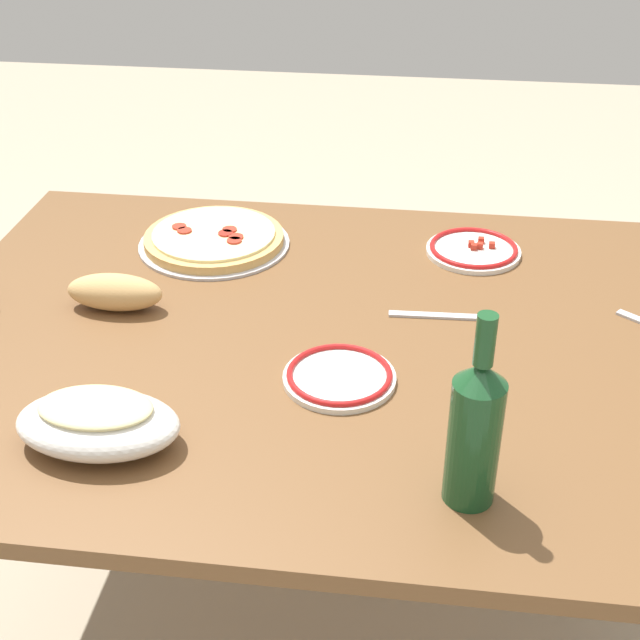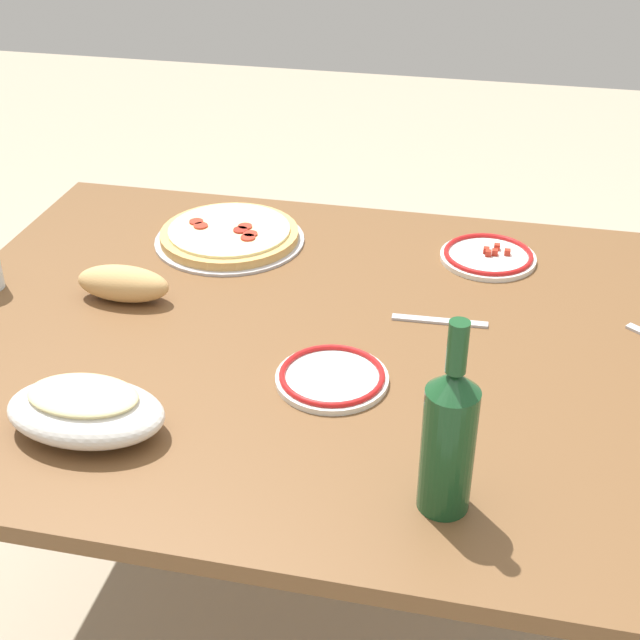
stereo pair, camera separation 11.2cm
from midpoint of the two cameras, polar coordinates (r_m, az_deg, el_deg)
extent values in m
plane|color=tan|center=(2.02, -1.67, -18.25)|extent=(8.00, 8.00, 0.00)
cube|color=brown|center=(1.55, -2.07, -1.46)|extent=(1.42, 1.08, 0.03)
cylinder|color=#33302D|center=(2.17, 17.43, -3.61)|extent=(0.07, 0.07, 0.68)
cylinder|color=#33302D|center=(2.30, -16.10, -1.22)|extent=(0.07, 0.07, 0.68)
cylinder|color=#B7B7BC|center=(1.86, -8.51, 4.82)|extent=(0.31, 0.31, 0.01)
cylinder|color=tan|center=(1.85, -8.54, 5.15)|extent=(0.29, 0.29, 0.02)
cylinder|color=beige|center=(1.85, -8.57, 5.49)|extent=(0.25, 0.25, 0.01)
cylinder|color=#B22D1E|center=(1.86, -10.41, 5.63)|extent=(0.03, 0.03, 0.00)
cylinder|color=#B22D1E|center=(1.85, -7.57, 5.74)|extent=(0.03, 0.03, 0.00)
cylinder|color=#B22D1E|center=(1.82, -7.18, 5.28)|extent=(0.03, 0.03, 0.00)
cylinder|color=#B22D1E|center=(1.80, -7.31, 5.04)|extent=(0.03, 0.03, 0.00)
cylinder|color=maroon|center=(1.83, -7.84, 5.50)|extent=(0.03, 0.03, 0.00)
cylinder|color=#B22D1E|center=(1.88, -10.72, 5.88)|extent=(0.03, 0.03, 0.00)
ellipsoid|color=white|center=(1.34, -16.41, -6.50)|extent=(0.24, 0.15, 0.07)
ellipsoid|color=#AD2819|center=(1.33, -16.49, -6.08)|extent=(0.20, 0.12, 0.03)
ellipsoid|color=beige|center=(1.32, -16.61, -5.46)|extent=(0.17, 0.10, 0.02)
cylinder|color=#194723|center=(1.17, 7.10, -7.87)|extent=(0.07, 0.07, 0.19)
cone|color=#194723|center=(1.10, 7.47, -3.53)|extent=(0.07, 0.07, 0.03)
cylinder|color=#194723|center=(1.07, 7.65, -1.35)|extent=(0.03, 0.03, 0.07)
cylinder|color=white|center=(1.42, -1.00, -3.81)|extent=(0.18, 0.18, 0.01)
torus|color=red|center=(1.42, -1.00, -3.54)|extent=(0.17, 0.17, 0.01)
cylinder|color=white|center=(1.82, 8.08, 4.36)|extent=(0.19, 0.19, 0.01)
torus|color=red|center=(1.82, 8.10, 4.58)|extent=(0.18, 0.18, 0.01)
cube|color=#AD2819|center=(1.83, 9.27, 4.73)|extent=(0.01, 0.01, 0.01)
cube|color=#AD2819|center=(1.82, 8.10, 4.64)|extent=(0.01, 0.01, 0.01)
cube|color=#AD2819|center=(1.85, 8.60, 5.05)|extent=(0.01, 0.01, 0.01)
cube|color=#AD2819|center=(1.83, 7.96, 4.82)|extent=(0.01, 0.01, 0.01)
cube|color=#AD2819|center=(1.82, 8.50, 4.70)|extent=(0.01, 0.01, 0.01)
ellipsoid|color=tan|center=(1.66, -14.93, 1.70)|extent=(0.18, 0.07, 0.07)
cube|color=#B7B7BC|center=(1.60, 5.48, 0.24)|extent=(0.17, 0.02, 0.00)
camera|label=1|loc=(0.06, -92.10, -1.29)|focal=49.88mm
camera|label=2|loc=(0.06, 87.90, 1.29)|focal=49.88mm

